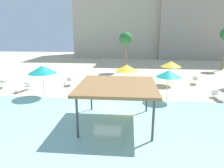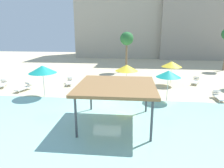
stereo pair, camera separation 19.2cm
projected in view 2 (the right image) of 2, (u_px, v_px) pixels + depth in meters
The scene contains 16 objects.
ground_plane at pixel (106, 106), 16.22m from camera, with size 80.00×80.00×0.00m, color beige.
lagoon_water at pixel (93, 139), 11.17m from camera, with size 44.00×13.50×0.04m, color #99D1C6.
shade_pavilion at pixel (116, 87), 12.52m from camera, with size 4.85×4.85×2.64m.
beach_umbrella_teal_0 at pixel (168, 74), 16.76m from camera, with size 2.07×2.07×2.67m.
beach_umbrella_yellow_1 at pixel (127, 68), 18.59m from camera, with size 2.11×2.11×2.84m.
beach_umbrella_teal_3 at pixel (42, 69), 17.85m from camera, with size 2.46×2.46×2.89m.
beach_umbrella_yellow_4 at pixel (172, 64), 21.86m from camera, with size 2.20×2.20×2.65m.
lounge_chair_0 at pixel (3, 84), 21.65m from camera, with size 1.26×1.98×0.74m.
lounge_chair_1 at pixel (219, 96), 17.58m from camera, with size 0.62×1.90×0.74m.
lounge_chair_3 at pixel (25, 87), 20.26m from camera, with size 1.15×1.99×0.74m.
lounge_chair_4 at pixel (82, 91), 19.04m from camera, with size 0.75×1.94×0.74m.
lounge_chair_5 at pixel (196, 81), 22.86m from camera, with size 1.31×1.98×0.74m.
lounge_chair_6 at pixel (69, 82), 22.52m from camera, with size 0.94×1.97×0.74m.
palm_tree_0 at pixel (127, 39), 28.43m from camera, with size 1.90×1.90×5.74m.
hotel_block_0 at pixel (121, 22), 46.43m from camera, with size 19.28×10.16×15.60m, color #B2A893.
hotel_block_1 at pixel (206, 6), 42.88m from camera, with size 19.88×11.12×21.80m, color #9E9384.
Camera 2 is at (2.02, -15.07, 5.92)m, focal length 32.04 mm.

